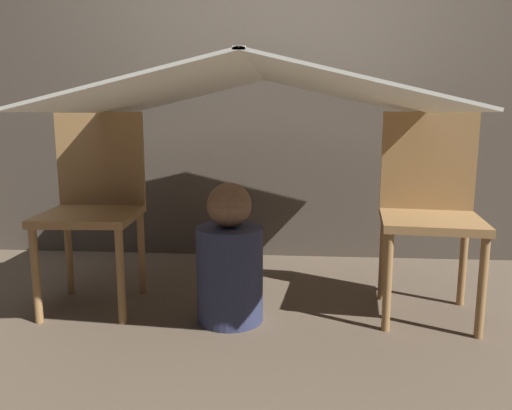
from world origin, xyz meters
name	(u,v)px	position (x,y,z in m)	size (l,w,h in m)	color
ground_plane	(255,318)	(0.00, 0.00, 0.00)	(8.80, 8.80, 0.00)	brown
wall_back	(268,61)	(0.00, 1.06, 1.25)	(7.00, 0.05, 2.50)	#4C4238
chair_left	(95,199)	(-0.79, 0.16, 0.52)	(0.46, 0.46, 0.94)	olive
chair_right	(429,204)	(0.80, 0.16, 0.52)	(0.48, 0.48, 0.94)	olive
sheet_canopy	(256,89)	(0.00, 0.08, 1.03)	(1.57, 1.37, 0.20)	silver
person_front	(230,263)	(-0.11, -0.03, 0.27)	(0.30, 0.30, 0.63)	#2D3351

